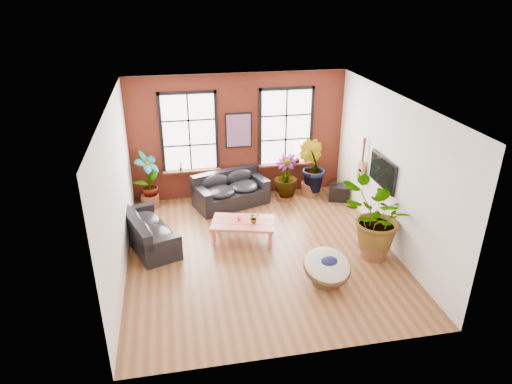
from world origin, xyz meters
The scene contains 19 objects.
room centered at (0.00, 0.15, 1.75)m, with size 6.04×6.54×3.54m.
sofa_back centered at (-0.35, 2.62, 0.41)m, with size 2.18×1.57×0.91m.
sofa_left centered at (-2.57, 0.80, 0.37)m, with size 1.51×2.21×0.81m.
coffee_table centered at (-0.30, 0.65, 0.42)m, with size 1.65×1.21×0.57m.
papasan_chair centered at (1.09, -1.42, 0.38)m, with size 1.13×1.14×0.74m.
poster centered at (0.00, 3.18, 1.95)m, with size 0.74×0.06×0.98m.
tv_wall_unit centered at (2.93, 0.60, 1.54)m, with size 0.13×1.86×1.20m.
media_box centered at (2.71, 2.32, 0.22)m, with size 0.65×0.59×0.44m.
pot_back_left centered at (-2.54, 2.85, 0.18)m, with size 0.50×0.50×0.36m.
pot_back_right centered at (2.02, 2.78, 0.19)m, with size 0.67×0.67×0.39m.
pot_right_wall centered at (2.46, -0.67, 0.21)m, with size 0.58×0.58×0.42m.
pot_mid centered at (1.21, 2.63, 0.17)m, with size 0.59×0.59×0.35m.
floor_plant_back_left centered at (-2.53, 2.85, 0.88)m, with size 0.77×0.52×1.46m, color #185C25.
floor_plant_back_right centered at (2.03, 2.78, 0.89)m, with size 0.81×0.65×1.47m, color #185C25.
floor_plant_right_wall centered at (2.45, -0.64, 0.97)m, with size 1.46×1.27×1.63m, color #185C25.
floor_plant_mid centered at (1.23, 2.60, 0.74)m, with size 0.67×0.67×1.20m, color #185C25.
table_plant centered at (-0.06, 0.54, 0.61)m, with size 0.23×0.20×0.26m, color #185C25.
sill_plant_left centered at (-1.65, 3.13, 1.04)m, with size 0.14×0.10×0.27m, color #185C25.
sill_plant_right centered at (1.70, 3.13, 1.04)m, with size 0.15×0.15×0.27m, color #185C25.
Camera 1 is at (-1.78, -8.80, 5.68)m, focal length 32.00 mm.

